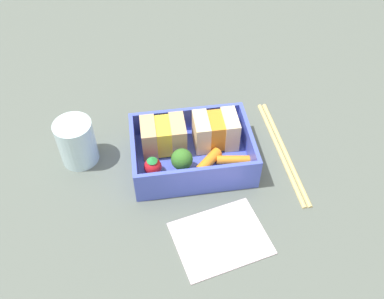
# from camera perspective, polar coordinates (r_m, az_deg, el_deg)

# --- Properties ---
(ground_plane) EXTENTS (1.20, 1.20, 0.02)m
(ground_plane) POSITION_cam_1_polar(r_m,az_deg,el_deg) (0.65, -0.00, -2.18)
(ground_plane) COLOR #555E57
(bento_tray) EXTENTS (0.17, 0.13, 0.01)m
(bento_tray) POSITION_cam_1_polar(r_m,az_deg,el_deg) (0.64, -0.00, -1.26)
(bento_tray) COLOR #4759D1
(bento_tray) RESTS_ON ground_plane
(bento_rim) EXTENTS (0.17, 0.13, 0.04)m
(bento_rim) POSITION_cam_1_polar(r_m,az_deg,el_deg) (0.62, -0.00, 0.35)
(bento_rim) COLOR #4759D1
(bento_rim) RESTS_ON bento_tray
(sandwich_left) EXTENTS (0.06, 0.05, 0.05)m
(sandwich_left) POSITION_cam_1_polar(r_m,az_deg,el_deg) (0.63, -3.83, 1.80)
(sandwich_left) COLOR tan
(sandwich_left) RESTS_ON bento_tray
(sandwich_center_left) EXTENTS (0.06, 0.05, 0.05)m
(sandwich_center_left) POSITION_cam_1_polar(r_m,az_deg,el_deg) (0.64, 3.15, 2.53)
(sandwich_center_left) COLOR beige
(sandwich_center_left) RESTS_ON bento_tray
(strawberry_far_left) EXTENTS (0.03, 0.03, 0.03)m
(strawberry_far_left) POSITION_cam_1_polar(r_m,az_deg,el_deg) (0.61, -5.27, -2.23)
(strawberry_far_left) COLOR red
(strawberry_far_left) RESTS_ON bento_tray
(broccoli_floret) EXTENTS (0.03, 0.03, 0.04)m
(broccoli_floret) POSITION_cam_1_polar(r_m,az_deg,el_deg) (0.60, -1.36, -1.38)
(broccoli_floret) COLOR #96BF72
(broccoli_floret) RESTS_ON bento_tray
(carrot_stick_far_left) EXTENTS (0.04, 0.04, 0.02)m
(carrot_stick_far_left) POSITION_cam_1_polar(r_m,az_deg,el_deg) (0.62, 2.23, -1.58)
(carrot_stick_far_left) COLOR orange
(carrot_stick_far_left) RESTS_ON bento_tray
(carrot_stick_left) EXTENTS (0.05, 0.02, 0.01)m
(carrot_stick_left) POSITION_cam_1_polar(r_m,az_deg,el_deg) (0.63, 5.72, -1.37)
(carrot_stick_left) COLOR orange
(carrot_stick_left) RESTS_ON bento_tray
(chopstick_pair) EXTENTS (0.02, 0.22, 0.01)m
(chopstick_pair) POSITION_cam_1_polar(r_m,az_deg,el_deg) (0.67, 11.91, 0.15)
(chopstick_pair) COLOR tan
(chopstick_pair) RESTS_ON ground_plane
(drinking_glass) EXTENTS (0.06, 0.06, 0.07)m
(drinking_glass) POSITION_cam_1_polar(r_m,az_deg,el_deg) (0.65, -15.14, 0.97)
(drinking_glass) COLOR silver
(drinking_glass) RESTS_ON ground_plane
(folded_napkin) EXTENTS (0.13, 0.12, 0.00)m
(folded_napkin) POSITION_cam_1_polar(r_m,az_deg,el_deg) (0.57, 3.84, -11.67)
(folded_napkin) COLOR silver
(folded_napkin) RESTS_ON ground_plane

